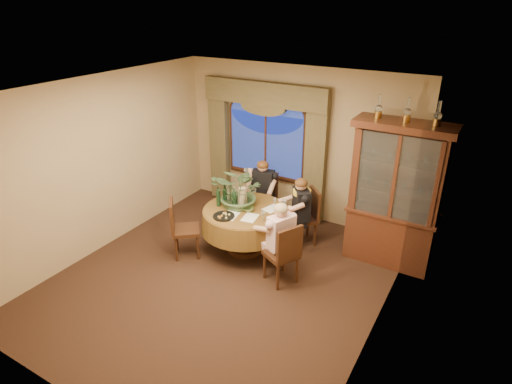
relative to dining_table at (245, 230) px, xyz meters
The scene contains 36 objects.
floor 0.98m from the dining_table, 82.43° to the right, with size 5.00×5.00×0.00m, color black.
wall_back 1.91m from the dining_table, 85.77° to the left, with size 4.50×4.50×0.00m, color #A1865E.
wall_right 2.73m from the dining_table, 20.69° to the right, with size 5.00×5.00×0.00m, color #A1865E.
ceiling 2.59m from the dining_table, 82.43° to the right, with size 5.00×5.00×0.00m, color white.
window 1.86m from the dining_table, 107.40° to the left, with size 1.62×0.10×1.32m, color navy, non-canonical shape.
arched_transom 2.34m from the dining_table, 107.40° to the left, with size 1.60×0.06×0.44m, color navy, non-canonical shape.
drapery_left 2.27m from the dining_table, 135.49° to the left, with size 0.38×0.14×2.32m, color brown.
drapery_right 1.78m from the dining_table, 69.72° to the left, with size 0.38×0.14×2.32m, color brown.
swag_valance 2.45m from the dining_table, 108.29° to the left, with size 2.45×0.16×0.42m, color brown, non-canonical shape.
dining_table is the anchor object (origin of this frame).
china_cabinet 2.39m from the dining_table, 22.14° to the left, with size 1.40×0.55×2.27m, color #3E1B10.
oil_lamp_left 2.81m from the dining_table, 26.60° to the left, with size 0.11×0.11×0.34m, color #A5722D, non-canonical shape.
oil_lamp_center 3.07m from the dining_table, 22.14° to the left, with size 0.11×0.11×0.34m, color #A5722D, non-canonical shape.
oil_lamp_right 3.35m from the dining_table, 18.92° to the left, with size 0.11×0.11×0.34m, color #A5722D, non-canonical shape.
chair_right 1.01m from the dining_table, 27.39° to the right, with size 0.42×0.42×0.96m, color black.
chair_back_right 0.99m from the dining_table, 44.09° to the left, with size 0.42×0.42×0.96m, color black.
chair_back 0.94m from the dining_table, 100.96° to the left, with size 0.42×0.42×0.96m, color black.
chair_front_left 0.96m from the dining_table, 141.09° to the right, with size 0.42×0.42×0.96m, color black.
person_pink 0.95m from the dining_table, 24.51° to the right, with size 0.44×0.40×1.22m, color beige, non-canonical shape.
person_back 1.01m from the dining_table, 102.61° to the left, with size 0.44×0.41×1.23m, color black, non-canonical shape.
person_scarf 0.95m from the dining_table, 38.99° to the left, with size 0.44×0.40×1.23m, color black, non-canonical shape.
stoneware_vase 0.55m from the dining_table, 139.68° to the left, with size 0.17×0.17×0.31m, color gray, non-canonical shape.
centerpiece_plant 0.98m from the dining_table, 144.26° to the left, with size 0.89×0.99×0.77m, color #415C38.
olive_bowl 0.41m from the dining_table, 18.32° to the right, with size 0.17×0.17×0.05m, color #53612F.
cheese_platter 0.57m from the dining_table, 111.17° to the right, with size 0.34×0.34×0.02m, color black.
wine_bottle_0 0.60m from the dining_table, 164.32° to the left, with size 0.07×0.07×0.33m, color tan.
wine_bottle_1 0.67m from the dining_table, 168.08° to the left, with size 0.07×0.07×0.33m, color tan.
wine_bottle_2 0.70m from the dining_table, 165.92° to the right, with size 0.07×0.07×0.33m, color black.
wine_bottle_3 0.57m from the dining_table, behind, with size 0.07×0.07×0.33m, color black.
wine_bottle_4 0.67m from the dining_table, behind, with size 0.07×0.07×0.33m, color black.
tasting_paper_0 0.48m from the dining_table, 44.45° to the right, with size 0.21×0.30×0.00m, color white.
tasting_paper_1 0.58m from the dining_table, 32.76° to the left, with size 0.21×0.30×0.00m, color white.
tasting_paper_2 0.49m from the dining_table, 104.65° to the right, with size 0.21×0.30×0.00m, color white.
wine_glass_person_pink 0.67m from the dining_table, 24.51° to the right, with size 0.07×0.07×0.18m, color silver, non-canonical shape.
wine_glass_person_back 0.67m from the dining_table, 102.61° to the left, with size 0.07×0.07×0.18m, color silver, non-canonical shape.
wine_glass_person_scarf 0.67m from the dining_table, 38.99° to the left, with size 0.07×0.07×0.18m, color silver, non-canonical shape.
Camera 1 is at (3.10, -4.28, 3.85)m, focal length 30.00 mm.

